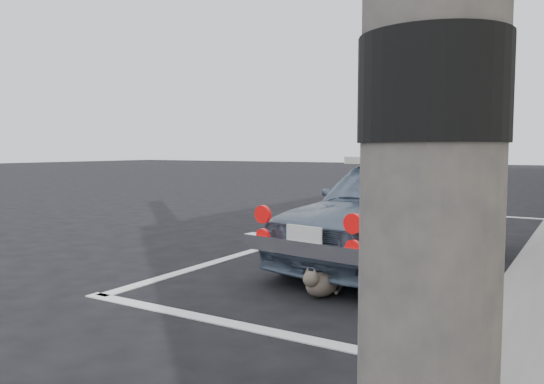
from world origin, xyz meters
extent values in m
plane|color=black|center=(0.00, 0.00, 0.00)|extent=(80.00, 80.00, 0.00)
cube|color=silver|center=(0.50, -0.50, 0.00)|extent=(3.00, 0.12, 0.01)
cube|color=silver|center=(0.50, 6.50, 0.00)|extent=(3.00, 0.12, 0.01)
cube|color=silver|center=(-0.90, 3.00, 0.00)|extent=(0.12, 7.00, 0.01)
cylinder|color=black|center=(2.05, -2.00, 1.30)|extent=(0.36, 0.36, 0.25)
imported|color=slate|center=(0.70, 1.94, 0.55)|extent=(1.75, 3.41, 1.11)
cube|color=silver|center=(0.74, 2.26, 1.04)|extent=(1.08, 1.35, 0.07)
cube|color=silver|center=(0.48, 0.38, 0.38)|extent=(1.25, 0.29, 0.12)
cube|color=white|center=(0.47, 0.33, 0.48)|extent=(0.33, 0.07, 0.17)
cylinder|color=red|center=(0.05, 0.41, 0.62)|extent=(0.15, 0.06, 0.15)
cylinder|color=red|center=(0.90, 0.29, 0.62)|extent=(0.15, 0.06, 0.15)
cylinder|color=red|center=(0.05, 0.41, 0.44)|extent=(0.12, 0.06, 0.12)
cylinder|color=red|center=(0.90, 0.29, 0.44)|extent=(0.12, 0.06, 0.12)
ellipsoid|color=#675D4E|center=(0.59, 0.42, 0.11)|extent=(0.26, 0.35, 0.20)
sphere|color=#675D4E|center=(0.57, 0.28, 0.17)|extent=(0.13, 0.13, 0.13)
cone|color=#675D4E|center=(0.53, 0.28, 0.24)|extent=(0.04, 0.04, 0.05)
cone|color=#675D4E|center=(0.60, 0.27, 0.24)|extent=(0.04, 0.04, 0.05)
cylinder|color=#675D4E|center=(0.67, 0.57, 0.04)|extent=(0.08, 0.21, 0.03)
camera|label=1|loc=(2.39, -3.29, 1.16)|focal=35.00mm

